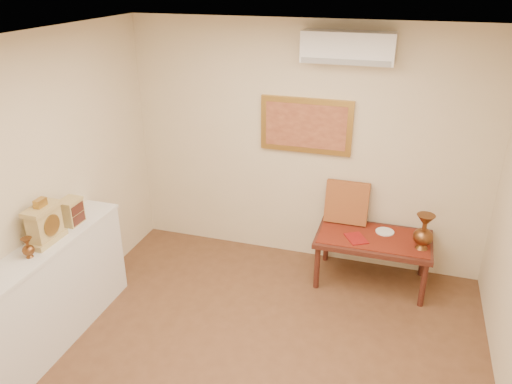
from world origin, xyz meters
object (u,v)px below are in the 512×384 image
at_px(mantel_clock, 45,224).
at_px(display_ledge, 45,299).
at_px(brass_urn_tall, 424,228).
at_px(wooden_chest, 71,211).
at_px(low_table, 373,242).

bearing_deg(mantel_clock, display_ledge, -90.65).
bearing_deg(brass_urn_tall, mantel_clock, -152.94).
height_order(display_ledge, wooden_chest, wooden_chest).
relative_size(display_ledge, low_table, 1.68).
bearing_deg(low_table, wooden_chest, -153.22).
bearing_deg(display_ledge, low_table, 35.10).
bearing_deg(display_ledge, brass_urn_tall, 29.47).
xyz_separation_m(brass_urn_tall, display_ledge, (-3.15, -1.78, -0.29)).
height_order(mantel_clock, wooden_chest, mantel_clock).
height_order(display_ledge, low_table, display_ledge).
bearing_deg(display_ledge, mantel_clock, 89.35).
bearing_deg(low_table, mantel_clock, -147.42).
relative_size(mantel_clock, wooden_chest, 1.68).
bearing_deg(mantel_clock, low_table, 32.58).
height_order(brass_urn_tall, mantel_clock, mantel_clock).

